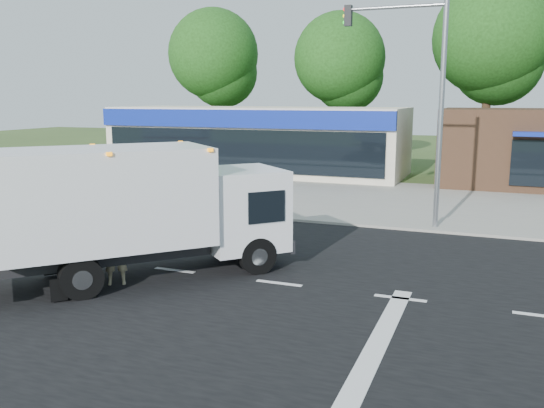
# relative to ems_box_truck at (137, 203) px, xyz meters

# --- Properties ---
(ground) EXTENTS (120.00, 120.00, 0.00)m
(ground) POSITION_rel_ems_box_truck_xyz_m (3.52, 0.84, -1.96)
(ground) COLOR #385123
(ground) RESTS_ON ground
(road_asphalt) EXTENTS (60.00, 14.00, 0.02)m
(road_asphalt) POSITION_rel_ems_box_truck_xyz_m (3.52, 0.84, -1.95)
(road_asphalt) COLOR black
(road_asphalt) RESTS_ON ground
(sidewalk) EXTENTS (60.00, 2.40, 0.12)m
(sidewalk) POSITION_rel_ems_box_truck_xyz_m (3.52, 9.04, -1.90)
(sidewalk) COLOR gray
(sidewalk) RESTS_ON ground
(parking_apron) EXTENTS (60.00, 9.00, 0.02)m
(parking_apron) POSITION_rel_ems_box_truck_xyz_m (3.52, 14.84, -1.95)
(parking_apron) COLOR gray
(parking_apron) RESTS_ON ground
(lane_markings) EXTENTS (55.20, 7.00, 0.01)m
(lane_markings) POSITION_rel_ems_box_truck_xyz_m (4.87, -0.51, -1.94)
(lane_markings) COLOR silver
(lane_markings) RESTS_ON road_asphalt
(ems_box_truck) EXTENTS (6.97, 7.18, 3.39)m
(ems_box_truck) POSITION_rel_ems_box_truck_xyz_m (0.00, 0.00, 0.00)
(ems_box_truck) COLOR black
(ems_box_truck) RESTS_ON ground
(emergency_worker) EXTENTS (0.81, 0.74, 1.97)m
(emergency_worker) POSITION_rel_ems_box_truck_xyz_m (-0.22, -0.66, -1.00)
(emergency_worker) COLOR tan
(emergency_worker) RESTS_ON ground
(retail_strip_mall) EXTENTS (18.00, 6.20, 4.00)m
(retail_strip_mall) POSITION_rel_ems_box_truck_xyz_m (-5.48, 20.77, 0.06)
(retail_strip_mall) COLOR beige
(retail_strip_mall) RESTS_ON ground
(brown_storefront) EXTENTS (10.00, 6.70, 4.00)m
(brown_storefront) POSITION_rel_ems_box_truck_xyz_m (10.52, 20.82, 0.04)
(brown_storefront) COLOR #382316
(brown_storefront) RESTS_ON ground
(traffic_signal_pole) EXTENTS (3.51, 0.25, 8.00)m
(traffic_signal_pole) POSITION_rel_ems_box_truck_xyz_m (5.87, 8.44, 2.97)
(traffic_signal_pole) COLOR gray
(traffic_signal_pole) RESTS_ON ground
(background_trees) EXTENTS (36.77, 7.39, 12.10)m
(background_trees) POSITION_rel_ems_box_truck_xyz_m (2.67, 29.01, 5.42)
(background_trees) COLOR #332114
(background_trees) RESTS_ON ground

